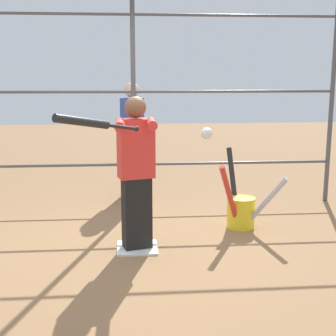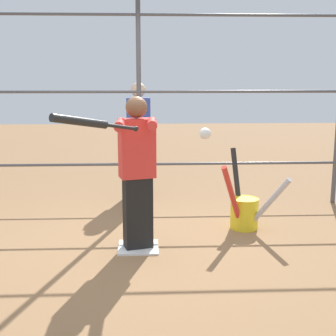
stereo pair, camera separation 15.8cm
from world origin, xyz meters
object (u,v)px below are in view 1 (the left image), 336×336
at_px(batter, 136,169).
at_px(baseball_bat_swinging, 90,123).
at_px(bat_bucket, 241,209).
at_px(bystander_behind_fence, 132,138).
at_px(softball_in_flight, 207,133).

distance_m(batter, baseball_bat_swinging, 1.00).
relative_size(bat_bucket, bystander_behind_fence, 0.55).
relative_size(softball_in_flight, bat_bucket, 0.11).
bearing_deg(softball_in_flight, bystander_behind_fence, -78.03).
height_order(batter, bystander_behind_fence, bystander_behind_fence).
bearing_deg(batter, bystander_behind_fence, -89.55).
bearing_deg(baseball_bat_swinging, bystander_behind_fence, -96.83).
bearing_deg(softball_in_flight, bat_bucket, -116.73).
bearing_deg(bystander_behind_fence, softball_in_flight, 101.97).
xyz_separation_m(bat_bucket, bystander_behind_fence, (1.20, -1.57, 0.61)).
xyz_separation_m(batter, bat_bucket, (-1.18, -0.57, -0.59)).
bearing_deg(bystander_behind_fence, baseball_bat_swinging, 83.17).
distance_m(baseball_bat_swinging, bat_bucket, 2.33).
distance_m(softball_in_flight, bat_bucket, 1.69).
bearing_deg(bat_bucket, bystander_behind_fence, -52.68).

